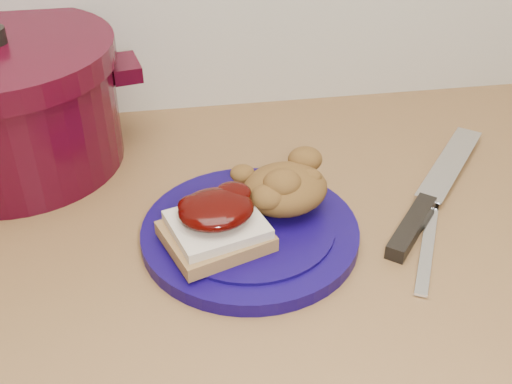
{
  "coord_description": "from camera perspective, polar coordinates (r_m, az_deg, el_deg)",
  "views": [
    {
      "loc": [
        -0.11,
        0.91,
        1.36
      ],
      "look_at": [
        -0.01,
        1.49,
        0.95
      ],
      "focal_mm": 45.0,
      "sensor_mm": 36.0,
      "label": 1
    }
  ],
  "objects": [
    {
      "name": "sandwich",
      "position": [
        0.69,
        -3.56,
        -2.8
      ],
      "size": [
        0.13,
        0.12,
        0.05
      ],
      "rotation": [
        0.0,
        0.0,
        0.24
      ],
      "color": "olive",
      "rests_on": "plate"
    },
    {
      "name": "stuffing_mound",
      "position": [
        0.73,
        2.59,
        0.27
      ],
      "size": [
        0.12,
        0.11,
        0.05
      ],
      "primitive_type": "ellipsoid",
      "rotation": [
        0.0,
        0.0,
        0.24
      ],
      "color": "brown",
      "rests_on": "plate"
    },
    {
      "name": "butter_knife",
      "position": [
        0.75,
        15.04,
        -4.37
      ],
      "size": [
        0.09,
        0.16,
        0.0
      ],
      "primitive_type": "cube",
      "rotation": [
        0.0,
        0.0,
        1.11
      ],
      "color": "silver",
      "rests_on": "wood_countertop"
    },
    {
      "name": "chef_knife",
      "position": [
        0.79,
        14.64,
        -1.35
      ],
      "size": [
        0.22,
        0.26,
        0.02
      ],
      "rotation": [
        0.0,
        0.0,
        0.89
      ],
      "color": "black",
      "rests_on": "wood_countertop"
    },
    {
      "name": "dutch_oven",
      "position": [
        0.89,
        -21.15,
        7.33
      ],
      "size": [
        0.35,
        0.34,
        0.18
      ],
      "rotation": [
        0.0,
        0.0,
        0.19
      ],
      "color": "#390513",
      "rests_on": "wood_countertop"
    },
    {
      "name": "plate",
      "position": [
        0.73,
        -0.53,
        -3.66
      ],
      "size": [
        0.3,
        0.3,
        0.02
      ],
      "primitive_type": "cylinder",
      "rotation": [
        0.0,
        0.0,
        0.24
      ],
      "color": "#0E0444",
      "rests_on": "wood_countertop"
    }
  ]
}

